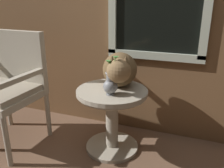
# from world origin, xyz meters

# --- Properties ---
(ground_plane) EXTENTS (6.00, 6.00, 0.00)m
(ground_plane) POSITION_xyz_m (0.00, 0.00, 0.00)
(ground_plane) COLOR brown
(wicker_side_table) EXTENTS (0.60, 0.60, 0.56)m
(wicker_side_table) POSITION_xyz_m (0.09, 0.29, 0.39)
(wicker_side_table) COLOR #B2A893
(wicker_side_table) RESTS_ON ground_plane
(wicker_chair) EXTENTS (0.59, 0.58, 1.01)m
(wicker_chair) POSITION_xyz_m (-0.84, 0.12, 0.56)
(wicker_chair) COLOR #B2A893
(wicker_chair) RESTS_ON ground_plane
(cat) EXTENTS (0.37, 0.66, 0.31)m
(cat) POSITION_xyz_m (0.12, 0.38, 0.72)
(cat) COLOR brown
(cat) RESTS_ON wicker_side_table
(pewter_vase_with_ivy) EXTENTS (0.13, 0.11, 0.31)m
(pewter_vase_with_ivy) POSITION_xyz_m (0.11, 0.19, 0.66)
(pewter_vase_with_ivy) COLOR gray
(pewter_vase_with_ivy) RESTS_ON wicker_side_table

